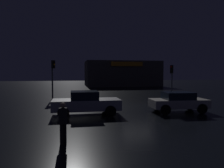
# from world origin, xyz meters

# --- Properties ---
(ground_plane) EXTENTS (120.00, 120.00, 0.00)m
(ground_plane) POSITION_xyz_m (0.00, 0.00, 0.00)
(ground_plane) COLOR black
(store_building) EXTENTS (15.45, 8.93, 5.25)m
(store_building) POSITION_xyz_m (5.32, 28.27, 2.63)
(store_building) COLOR #4C4742
(store_building) RESTS_ON ground
(traffic_signal_opposite) EXTENTS (0.42, 0.42, 3.70)m
(traffic_signal_opposite) POSITION_xyz_m (6.07, 6.22, 2.73)
(traffic_signal_opposite) COLOR #595B60
(traffic_signal_opposite) RESTS_ON ground
(traffic_signal_cross_left) EXTENTS (0.43, 0.41, 4.12)m
(traffic_signal_cross_left) POSITION_xyz_m (-7.38, 6.44, 2.84)
(traffic_signal_cross_left) COLOR #595B60
(traffic_signal_cross_left) RESTS_ON ground
(car_near) EXTENTS (4.06, 2.14, 1.43)m
(car_near) POSITION_xyz_m (2.02, -3.05, 0.76)
(car_near) COLOR silver
(car_near) RESTS_ON ground
(car_crossing) EXTENTS (4.46, 2.06, 1.59)m
(car_crossing) POSITION_xyz_m (-4.55, -2.91, 0.81)
(car_crossing) COLOR #B7B7BF
(car_crossing) RESTS_ON ground
(pedestrian) EXTENTS (0.48, 0.48, 1.64)m
(pedestrian) POSITION_xyz_m (-5.84, -8.63, 0.95)
(pedestrian) COLOR black
(pedestrian) RESTS_ON ground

